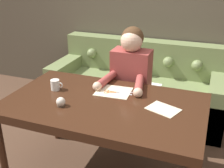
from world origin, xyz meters
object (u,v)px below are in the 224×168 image
Objects in this scene: scissors at (113,92)px; person at (130,88)px; couch at (137,88)px; pin_cushion at (61,102)px; mug at (55,85)px; dining_table at (104,110)px.

person is at bearing 86.86° from scissors.
couch is 29.40× the size of pin_cushion.
person is at bearing 68.53° from pin_cushion.
dining_table is at bearing -8.19° from mug.
scissors is 0.47m from pin_cushion.
person is 0.44m from scissors.
mug is (-0.39, -1.25, 0.49)m from couch.
person reaches higher than dining_table.
person is 0.87m from pin_cushion.
dining_table is at bearing -92.38° from scissors.
pin_cushion is at bearing -127.93° from scissors.
scissors reaches higher than dining_table.
couch is at bearing 82.85° from pin_cushion.
couch is 8.67× the size of scissors.
mug is (-0.49, -0.12, 0.04)m from scissors.
dining_table is 0.20m from scissors.
scissors is 2.14× the size of mug.
pin_cushion is at bearing -147.24° from dining_table.
dining_table is 0.75× the size of couch.
person is 10.91× the size of mug.
mug is 0.32m from pin_cushion.
pin_cushion is (-0.28, -0.18, 0.10)m from dining_table.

